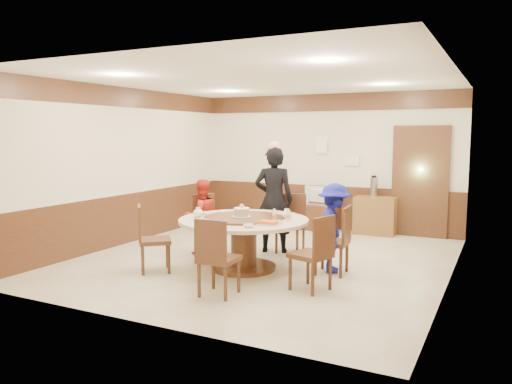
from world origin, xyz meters
The scene contains 30 objects.
room centered at (0.01, 0.01, 1.08)m, with size 6.00×6.04×2.84m.
banquet_table centered at (-0.01, -0.65, 0.53)m, with size 1.89×1.89×0.78m.
chair_0 centered at (1.23, -0.30, 0.30)m, with size 0.47×0.46×0.97m.
chair_1 centered at (0.18, 0.67, 0.30)m, with size 0.48×0.48×0.97m.
chair_2 centered at (-1.04, 0.03, 0.30)m, with size 0.60×0.60×0.97m.
chair_3 centered at (-1.11, -1.35, 0.30)m, with size 0.62×0.62×0.97m.
chair_4 centered at (0.28, -1.86, 0.30)m, with size 0.46×0.47×0.97m.
chair_5 centered at (1.23, -1.15, 0.30)m, with size 0.56×0.55×0.97m.
person_standing centered at (-0.08, 0.54, 0.88)m, with size 0.65×0.42×1.77m, color black.
person_red centered at (-1.09, -0.11, 0.62)m, with size 0.60×0.47×1.24m, color red.
person_blue centered at (1.21, -0.19, 0.64)m, with size 0.83×0.48×1.28m, color #161A91.
birthday_cake centered at (-0.04, -0.66, 0.85)m, with size 0.28×0.28×0.19m.
teapot_left centered at (-0.69, -0.83, 0.81)m, with size 0.17×0.15×0.13m, color white.
teapot_right centered at (0.54, -0.36, 0.81)m, with size 0.17×0.15×0.13m, color white.
bowl_0 centered at (-0.53, -0.33, 0.77)m, with size 0.14×0.14×0.04m, color white.
bowl_1 centered at (0.37, -1.23, 0.77)m, with size 0.14×0.14×0.04m, color white.
bowl_2 centered at (-0.39, -1.15, 0.77)m, with size 0.15×0.15×0.04m, color white.
bowl_3 centered at (0.60, -0.80, 0.77)m, with size 0.13×0.13×0.04m, color white.
bowl_4 centered at (-0.74, -0.59, 0.77)m, with size 0.13×0.13×0.03m, color white.
saucer_near centered at (-0.26, -1.30, 0.76)m, with size 0.18×0.18×0.01m, color white.
saucer_far centered at (0.44, -0.15, 0.76)m, with size 0.18×0.18×0.01m, color white.
shrimp_platter centered at (0.54, -0.97, 0.78)m, with size 0.30×0.20×0.06m.
bottle_0 centered at (0.48, -0.66, 0.83)m, with size 0.06×0.06×0.16m, color white.
bottle_1 centered at (0.66, -0.59, 0.83)m, with size 0.06×0.06×0.16m, color white.
tv_stand centered at (-0.08, 2.75, 0.25)m, with size 0.85×0.45×0.50m, color #482816.
television centered at (-0.08, 2.75, 0.70)m, with size 0.70×0.09×0.40m, color gray.
side_cabinet centered at (1.10, 2.78, 0.38)m, with size 0.80×0.40×0.75m, color brown.
thermos centered at (1.06, 2.78, 0.94)m, with size 0.15×0.15×0.38m, color silver.
notice_left centered at (-0.10, 2.96, 1.75)m, with size 0.25×0.00×0.35m, color white.
notice_right centered at (0.55, 2.96, 1.45)m, with size 0.30×0.00×0.22m, color white.
Camera 1 is at (3.36, -6.96, 1.97)m, focal length 35.00 mm.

